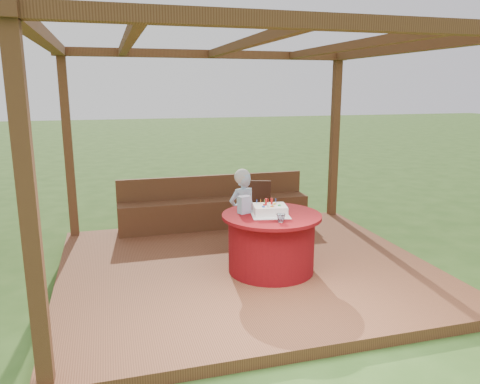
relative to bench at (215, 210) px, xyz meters
name	(u,v)px	position (x,y,z in m)	size (l,w,h in m)	color
ground	(245,273)	(0.00, -1.72, -0.38)	(60.00, 60.00, 0.00)	#2D511B
deck	(245,269)	(0.00, -1.72, -0.32)	(4.50, 4.00, 0.12)	brown
pergola	(246,77)	(0.00, -1.72, 2.02)	(4.50, 4.00, 2.72)	brown
bench	(215,210)	(0.00, 0.00, 0.00)	(3.00, 0.42, 0.80)	brown
table	(271,242)	(0.24, -1.98, 0.09)	(1.18, 1.18, 0.71)	maroon
chair	(256,209)	(0.43, -0.82, 0.20)	(0.52, 0.52, 0.86)	#3E2013
elderly_woman	(242,209)	(0.11, -1.19, 0.31)	(0.45, 0.36, 1.13)	#ABDBFE
birthday_cake	(270,210)	(0.22, -2.00, 0.50)	(0.50, 0.50, 0.19)	white
gift_bag	(244,205)	(-0.05, -1.85, 0.55)	(0.15, 0.09, 0.21)	#C57FB1
drinking_glass	(281,218)	(0.23, -2.32, 0.49)	(0.10, 0.10, 0.09)	white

